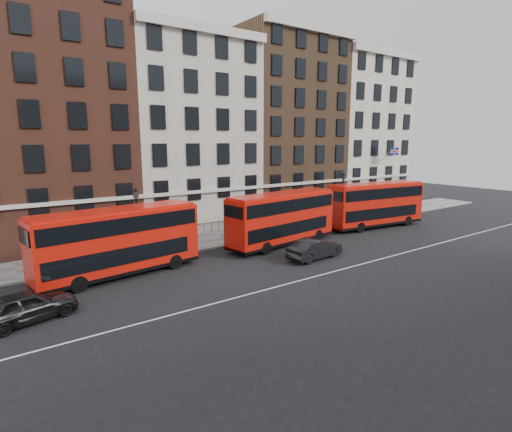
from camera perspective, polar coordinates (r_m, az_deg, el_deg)
ground at (r=28.72m, az=6.18°, el=-7.38°), size 120.00×120.00×0.00m
pavement at (r=36.89m, az=-4.69°, el=-3.12°), size 80.00×5.00×0.15m
kerb at (r=34.82m, az=-2.58°, el=-3.93°), size 80.00×0.30×0.16m
road_centre_line at (r=27.34m, az=8.99°, el=-8.39°), size 70.00×0.12×0.01m
building_terrace at (r=42.22m, az=-10.53°, el=12.41°), size 64.00×11.95×22.00m
bus_b at (r=27.75m, az=-19.13°, el=-3.33°), size 11.06×3.93×4.55m
bus_c at (r=34.13m, az=3.73°, el=-0.20°), size 11.00×3.92×4.53m
bus_d at (r=42.96m, az=16.72°, el=1.70°), size 11.20×3.85×4.61m
car_rear at (r=23.27m, az=-30.01°, el=-11.14°), size 5.08×3.02×1.62m
car_front at (r=30.85m, az=8.41°, el=-4.63°), size 4.87×2.04×1.56m
lamp_post_left at (r=30.95m, az=-16.59°, el=-0.55°), size 0.44×0.44×5.33m
lamp_post_right at (r=44.40m, az=12.31°, el=2.98°), size 0.44×0.44×5.33m
traffic_light at (r=49.21m, az=18.65°, el=2.67°), size 0.25×0.45×3.27m
iron_railings at (r=38.62m, az=-6.38°, el=-1.64°), size 6.60×0.06×1.00m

